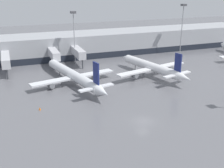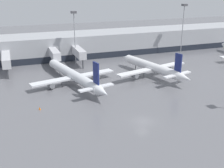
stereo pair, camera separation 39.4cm
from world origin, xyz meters
name	(u,v)px [view 1 (the left image)]	position (x,y,z in m)	size (l,w,h in m)	color
ground_plane	(143,121)	(0.00, 0.00, 0.00)	(320.00, 320.00, 0.00)	slate
terminal_building	(74,45)	(-0.16, 61.82, 4.50)	(160.00, 30.67, 9.00)	#9EA0A5
parked_jet_1	(153,67)	(16.72, 27.04, 2.93)	(26.19, 30.86, 9.39)	white
parked_jet_3	(74,76)	(-8.32, 28.35, 2.59)	(25.77, 36.60, 9.50)	silver
traffic_cone_0	(40,109)	(-19.96, 13.60, 0.37)	(0.47, 0.47, 0.74)	orange
apron_light_mast_1	(183,16)	(40.86, 48.08, 15.84)	(1.80, 1.80, 20.35)	gray
apron_light_mast_4	(74,23)	(-2.70, 50.03, 14.80)	(1.80, 1.80, 18.83)	gray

